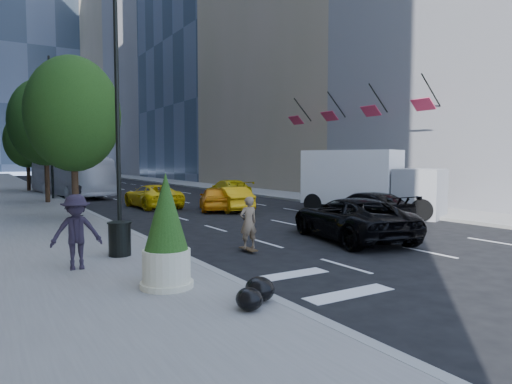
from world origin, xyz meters
TOP-DOWN VIEW (x-y plane):
  - ground at (0.00, 0.00)m, footprint 160.00×160.00m
  - sidewalk_left at (-9.00, 30.00)m, footprint 6.00×120.00m
  - sidewalk_right at (10.00, 30.00)m, footprint 4.00×120.00m
  - tower_right_mid at (22.00, 74.00)m, footprint 20.00×24.00m
  - tower_right_far at (22.00, 98.00)m, footprint 20.00×24.00m
  - lamp_near at (-6.32, 4.00)m, footprint 2.13×0.22m
  - lamp_far at (-6.32, 22.00)m, footprint 2.13×0.22m
  - tree_near at (-7.20, 9.00)m, footprint 4.20×4.20m
  - tree_mid at (-7.20, 19.00)m, footprint 4.50×4.50m
  - tree_far at (-7.20, 32.00)m, footprint 3.90×3.90m
  - traffic_signal at (-6.40, 40.00)m, footprint 2.48×0.53m
  - facade_flags at (10.64, 10.00)m, footprint 1.85×13.30m
  - skateboarder at (-3.80, -0.99)m, footprint 0.60×0.40m
  - black_sedan_lincoln at (0.50, -1.00)m, footprint 3.62×5.94m
  - black_sedan_mercedes at (4.03, 1.83)m, footprint 2.21×5.04m
  - taxi_a at (0.50, 10.15)m, footprint 3.01×4.36m
  - taxi_b at (1.20, 9.55)m, footprint 2.06×4.33m
  - taxi_c at (-2.00, 13.62)m, footprint 2.50×5.09m
  - taxi_d at (4.20, 15.50)m, footprint 2.62×5.31m
  - city_bus at (-4.80, 25.32)m, footprint 4.58×11.86m
  - box_truck at (6.69, 4.29)m, footprint 5.23×7.53m
  - pedestrian_a at (-6.86, 9.96)m, footprint 0.94×0.92m
  - pedestrian_c at (-8.93, -1.21)m, footprint 1.30×0.86m
  - trash_can at (-7.58, -0.14)m, footprint 0.62×0.62m
  - planter_shrub at (-7.57, -3.93)m, footprint 1.03×1.03m
  - garbage_bags at (-6.56, -5.97)m, footprint 0.97×0.94m

SIDE VIEW (x-z plane):
  - ground at x=0.00m, z-range 0.00..0.00m
  - sidewalk_left at x=-9.00m, z-range 0.00..0.15m
  - sidewalk_right at x=10.00m, z-range 0.00..0.15m
  - garbage_bags at x=-6.56m, z-range 0.14..0.62m
  - trash_can at x=-7.58m, z-range 0.15..1.08m
  - taxi_b at x=1.20m, z-range 0.00..1.37m
  - taxi_a at x=0.50m, z-range 0.00..1.38m
  - taxi_c at x=-2.00m, z-range 0.00..1.39m
  - black_sedan_mercedes at x=4.03m, z-range 0.00..1.44m
  - taxi_d at x=4.20m, z-range 0.00..1.48m
  - black_sedan_lincoln at x=0.50m, z-range 0.00..1.54m
  - skateboarder at x=-3.80m, z-range 0.00..1.64m
  - pedestrian_a at x=-6.86m, z-range 0.15..1.68m
  - pedestrian_c at x=-8.93m, z-range 0.15..2.04m
  - planter_shrub at x=-7.57m, z-range 0.09..2.57m
  - city_bus at x=-4.80m, z-range 0.00..3.22m
  - box_truck at x=6.69m, z-range 0.03..3.44m
  - traffic_signal at x=-6.40m, z-range 1.63..6.83m
  - tree_far at x=-7.20m, z-range 1.16..8.09m
  - tree_near at x=-7.20m, z-range 1.24..8.70m
  - tree_mid at x=-7.20m, z-range 1.32..9.31m
  - lamp_near at x=-6.32m, z-range 0.81..10.81m
  - lamp_far at x=-6.32m, z-range 0.81..10.81m
  - facade_flags at x=10.64m, z-range 5.16..7.21m
  - tower_right_far at x=22.00m, z-range 0.00..50.00m
  - tower_right_mid at x=22.00m, z-range 0.00..65.00m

